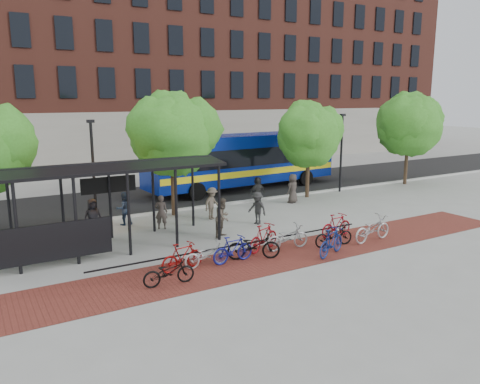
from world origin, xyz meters
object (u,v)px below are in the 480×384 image
bike_9 (336,225)px  pedestrian_1 (161,212)px  bus (243,158)px  pedestrian_2 (124,208)px  bike_0 (169,272)px  bike_10 (372,229)px  bike_4 (254,246)px  pedestrian_0 (93,217)px  bike_6 (287,237)px  bus_shelter (89,178)px  pedestrian_8 (223,217)px  pedestrian_9 (257,208)px  bike_5 (264,237)px  lamp_post_left (93,169)px  bike_7 (331,242)px  tree_c (309,132)px  lamp_post_right (341,150)px  bike_1 (182,257)px  pedestrian_3 (212,203)px  bike_2 (207,255)px  bike_3 (233,249)px  bike_8 (334,235)px  pedestrian_6 (293,188)px  tree_d (409,122)px  pedestrian_5 (258,190)px  tree_b (173,131)px  pedestrian_4 (258,193)px

bike_9 → pedestrian_1: size_ratio=1.08×
bus → pedestrian_2: bearing=-156.3°
bike_0 → bike_10: bike_10 is taller
bike_4 → pedestrian_2: bearing=44.5°
pedestrian_0 → bike_0: bearing=-89.0°
pedestrian_0 → pedestrian_2: (1.77, 1.18, -0.04)m
bike_6 → bike_9: size_ratio=1.12×
bus_shelter → pedestrian_2: size_ratio=6.46×
pedestrian_8 → pedestrian_9: 2.68m
pedestrian_1 → bus_shelter: bearing=54.1°
bike_6 → bike_10: 3.98m
bus → bike_5: 13.33m
bike_6 → bike_9: 2.99m
lamp_post_left → bike_0: 9.37m
bike_7 → pedestrian_2: pedestrian_2 is taller
tree_c → lamp_post_right: bearing=4.9°
bike_1 → pedestrian_3: pedestrian_3 is taller
bus_shelter → bike_4: size_ratio=5.14×
bus_shelter → bike_2: 5.74m
bike_3 → bike_8: size_ratio=0.97×
bike_6 → pedestrian_9: 4.13m
pedestrian_1 → pedestrian_3: 2.94m
pedestrian_6 → bike_4: bearing=25.6°
bike_7 → pedestrian_6: (4.39, 8.39, 0.30)m
lamp_post_right → bike_4: lamp_post_right is taller
tree_c → bike_3: tree_c is taller
bike_6 → bike_7: bike_7 is taller
bike_9 → bus_shelter: bearing=65.3°
tree_d → lamp_post_left: bearing=179.4°
bike_1 → pedestrian_8: size_ratio=0.98×
bike_2 → bike_3: 1.06m
bike_9 → bike_10: size_ratio=0.82×
bike_0 → pedestrian_8: pedestrian_8 is taller
lamp_post_right → pedestrian_5: lamp_post_right is taller
bike_3 → bike_9: (5.66, 0.56, 0.01)m
bike_7 → tree_d: bearing=-80.0°
bike_0 → bike_3: (2.92, 0.80, 0.06)m
tree_b → lamp_post_right: tree_b is taller
bike_6 → pedestrian_9: (1.08, 3.98, 0.29)m
lamp_post_right → pedestrian_1: size_ratio=3.12×
bus_shelter → bike_6: (6.90, -3.99, -2.48)m
pedestrian_1 → tree_c: bearing=-137.7°
bike_2 → bike_8: bike_8 is taller
bike_4 → pedestrian_0: pedestrian_0 is taller
tree_b → pedestrian_5: tree_b is taller
pedestrian_1 → pedestrian_8: 3.23m
bike_4 → pedestrian_4: 8.73m
bike_5 → pedestrian_8: bearing=-10.3°
pedestrian_1 → bike_5: bearing=145.2°
bike_10 → pedestrian_3: 8.15m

